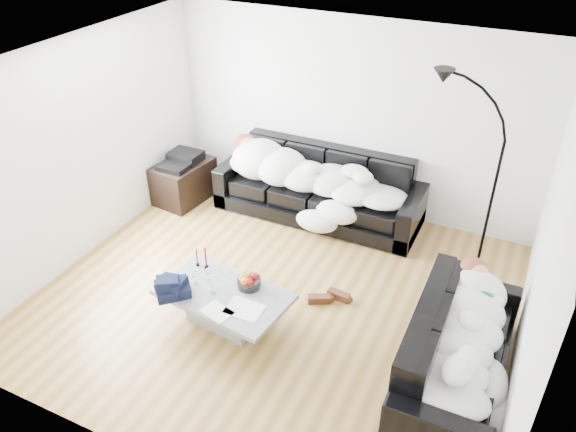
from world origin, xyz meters
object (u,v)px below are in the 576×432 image
at_px(wine_glass_a, 209,275).
at_px(av_cabinet, 184,181).
at_px(sleeper_right, 463,331).
at_px(coffee_table, 225,307).
at_px(fruit_bowl, 249,281).
at_px(sleeper_back, 318,174).
at_px(sofa_right, 459,349).
at_px(floor_lamp, 492,196).
at_px(stereo, 182,159).
at_px(sofa_back, 319,186).
at_px(shoes, 328,297).
at_px(candle_left, 197,258).
at_px(candle_right, 206,258).
at_px(wine_glass_c, 213,287).
at_px(wine_glass_b, 195,278).

height_order(wine_glass_a, av_cabinet, av_cabinet).
bearing_deg(sleeper_right, coffee_table, 95.24).
bearing_deg(fruit_bowl, sleeper_back, 93.45).
bearing_deg(sofa_right, floor_lamp, 2.82).
bearing_deg(stereo, sofa_back, 12.79).
relative_size(sofa_back, av_cabinet, 3.33).
height_order(sofa_right, sleeper_back, sleeper_back).
bearing_deg(sofa_back, stereo, -167.62).
relative_size(sleeper_back, stereo, 5.31).
height_order(sleeper_right, stereo, sleeper_right).
height_order(wine_glass_a, shoes, wine_glass_a).
bearing_deg(shoes, fruit_bowl, -155.46).
distance_m(wine_glass_a, shoes, 1.35).
height_order(fruit_bowl, floor_lamp, floor_lamp).
xyz_separation_m(wine_glass_a, shoes, (1.09, 0.68, -0.43)).
relative_size(coffee_table, fruit_bowl, 5.34).
xyz_separation_m(wine_glass_a, candle_left, (-0.27, 0.18, 0.02)).
bearing_deg(candle_right, fruit_bowl, -7.98).
distance_m(sofa_back, sleeper_back, 0.21).
relative_size(fruit_bowl, av_cabinet, 0.30).
distance_m(sofa_right, sleeper_back, 3.12).
distance_m(candle_left, floor_lamp, 3.29).
height_order(candle_right, shoes, candle_right).
bearing_deg(sofa_right, av_cabinet, 67.35).
distance_m(wine_glass_c, floor_lamp, 3.17).
distance_m(sofa_right, sleeper_right, 0.23).
xyz_separation_m(sleeper_back, coffee_table, (-0.06, -2.32, -0.46)).
bearing_deg(wine_glass_b, shoes, 32.82).
relative_size(coffee_table, wine_glass_c, 8.20).
bearing_deg(sleeper_right, wine_glass_c, 96.38).
bearing_deg(sofa_back, wine_glass_c, -93.56).
relative_size(sofa_back, candle_right, 10.54).
height_order(stereo, floor_lamp, floor_lamp).
bearing_deg(floor_lamp, wine_glass_a, -117.89).
xyz_separation_m(sleeper_back, fruit_bowl, (0.13, -2.13, -0.19)).
height_order(wine_glass_c, av_cabinet, av_cabinet).
relative_size(sleeper_right, coffee_table, 1.28).
bearing_deg(av_cabinet, wine_glass_a, -41.93).
height_order(sleeper_right, wine_glass_b, sleeper_right).
xyz_separation_m(fruit_bowl, candle_left, (-0.68, 0.07, 0.03)).
bearing_deg(av_cabinet, candle_left, -44.21).
relative_size(sleeper_back, wine_glass_b, 14.56).
height_order(coffee_table, candle_right, candle_right).
distance_m(sleeper_back, wine_glass_b, 2.37).
xyz_separation_m(sleeper_back, candle_left, (-0.55, -2.06, -0.16)).
bearing_deg(wine_glass_a, fruit_bowl, 13.95).
relative_size(sofa_right, wine_glass_c, 12.22).
bearing_deg(candle_right, sofa_right, -1.28).
bearing_deg(stereo, sleeper_back, 11.34).
height_order(sleeper_back, wine_glass_c, sleeper_back).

